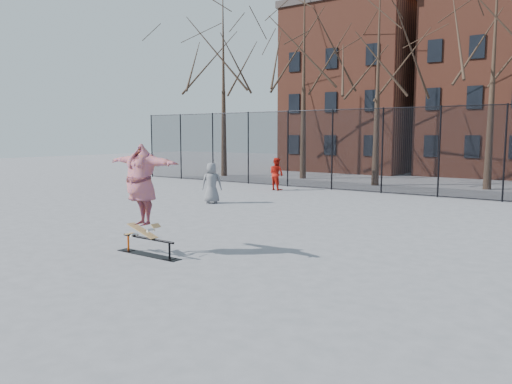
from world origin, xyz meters
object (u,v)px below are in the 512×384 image
Objects in this scene: skateboard at (142,234)px; bystander_red at (276,174)px; skater at (141,192)px; bystander_grey at (212,183)px; skate_rail at (148,248)px.

bystander_red is at bearing 110.42° from skateboard.
skater is at bearing 0.00° from skateboard.
bystander_grey is 1.02× the size of bystander_red.
skateboard is at bearing -180.00° from skate_rail.
skate_rail is 2.00× the size of skateboard.
bystander_red is at bearing 113.85° from skater.
skateboard is 13.80m from bystander_red.
skater is at bearing 84.29° from bystander_grey.
skate_rail is 0.81× the size of skater.
bystander_red is at bearing -120.54° from bystander_grey.
skater is (-0.18, -0.00, 1.29)m from skate_rail.
skateboard is at bearing 0.00° from skater.
skate_rail is at bearing 85.34° from bystander_grey.
skate_rail is at bearing 0.00° from skateboard.
skater is 8.63m from bystander_grey.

